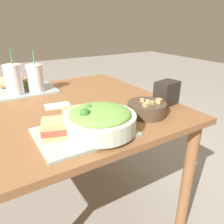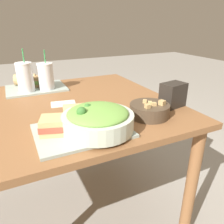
{
  "view_description": "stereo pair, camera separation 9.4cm",
  "coord_description": "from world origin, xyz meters",
  "px_view_note": "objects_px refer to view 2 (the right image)",
  "views": [
    {
      "loc": [
        -0.25,
        -1.06,
        1.17
      ],
      "look_at": [
        0.2,
        -0.32,
        0.81
      ],
      "focal_mm": 35.0,
      "sensor_mm": 36.0,
      "label": 1
    },
    {
      "loc": [
        -0.17,
        -1.11,
        1.17
      ],
      "look_at": [
        0.2,
        -0.32,
        0.81
      ],
      "focal_mm": 35.0,
      "sensor_mm": 36.0,
      "label": 2
    }
  ],
  "objects_px": {
    "baguette_near": "(84,111)",
    "chip_bag": "(173,95)",
    "soup_bowl": "(149,110)",
    "baguette_far": "(26,79)",
    "salad_bowl": "(98,119)",
    "napkin_folded": "(63,104)",
    "sandwich_far": "(38,81)",
    "sandwich_near": "(57,125)",
    "drink_cup_dark": "(25,78)",
    "drink_cup_red": "(46,77)"
  },
  "relations": [
    {
      "from": "baguette_near",
      "to": "chip_bag",
      "type": "height_order",
      "value": "chip_bag"
    },
    {
      "from": "soup_bowl",
      "to": "baguette_near",
      "type": "height_order",
      "value": "baguette_near"
    },
    {
      "from": "baguette_far",
      "to": "salad_bowl",
      "type": "bearing_deg",
      "value": -150.09
    },
    {
      "from": "chip_bag",
      "to": "napkin_folded",
      "type": "xyz_separation_m",
      "value": [
        -0.51,
        0.28,
        -0.06
      ]
    },
    {
      "from": "salad_bowl",
      "to": "sandwich_far",
      "type": "xyz_separation_m",
      "value": [
        -0.12,
        0.76,
        -0.02
      ]
    },
    {
      "from": "salad_bowl",
      "to": "sandwich_near",
      "type": "bearing_deg",
      "value": 163.57
    },
    {
      "from": "soup_bowl",
      "to": "napkin_folded",
      "type": "distance_m",
      "value": 0.47
    },
    {
      "from": "salad_bowl",
      "to": "drink_cup_dark",
      "type": "xyz_separation_m",
      "value": [
        -0.2,
        0.67,
        0.04
      ]
    },
    {
      "from": "sandwich_far",
      "to": "napkin_folded",
      "type": "relative_size",
      "value": 1.06
    },
    {
      "from": "drink_cup_dark",
      "to": "chip_bag",
      "type": "height_order",
      "value": "drink_cup_dark"
    },
    {
      "from": "chip_bag",
      "to": "napkin_folded",
      "type": "height_order",
      "value": "chip_bag"
    },
    {
      "from": "chip_bag",
      "to": "soup_bowl",
      "type": "bearing_deg",
      "value": -172.12
    },
    {
      "from": "soup_bowl",
      "to": "drink_cup_red",
      "type": "height_order",
      "value": "drink_cup_red"
    },
    {
      "from": "soup_bowl",
      "to": "chip_bag",
      "type": "relative_size",
      "value": 1.35
    },
    {
      "from": "sandwich_near",
      "to": "salad_bowl",
      "type": "bearing_deg",
      "value": 1.11
    },
    {
      "from": "soup_bowl",
      "to": "baguette_near",
      "type": "relative_size",
      "value": 0.98
    },
    {
      "from": "baguette_far",
      "to": "napkin_folded",
      "type": "height_order",
      "value": "baguette_far"
    },
    {
      "from": "drink_cup_red",
      "to": "salad_bowl",
      "type": "bearing_deg",
      "value": -83.04
    },
    {
      "from": "salad_bowl",
      "to": "drink_cup_dark",
      "type": "bearing_deg",
      "value": 106.9
    },
    {
      "from": "sandwich_far",
      "to": "baguette_far",
      "type": "bearing_deg",
      "value": 160.58
    },
    {
      "from": "sandwich_near",
      "to": "baguette_near",
      "type": "bearing_deg",
      "value": 47.25
    },
    {
      "from": "soup_bowl",
      "to": "chip_bag",
      "type": "xyz_separation_m",
      "value": [
        0.19,
        0.06,
        0.03
      ]
    },
    {
      "from": "sandwich_near",
      "to": "sandwich_far",
      "type": "xyz_separation_m",
      "value": [
        0.03,
        0.72,
        -0.0
      ]
    },
    {
      "from": "napkin_folded",
      "to": "sandwich_far",
      "type": "bearing_deg",
      "value": 101.01
    },
    {
      "from": "sandwich_far",
      "to": "napkin_folded",
      "type": "height_order",
      "value": "sandwich_far"
    },
    {
      "from": "chip_bag",
      "to": "sandwich_near",
      "type": "bearing_deg",
      "value": 175.15
    },
    {
      "from": "salad_bowl",
      "to": "soup_bowl",
      "type": "xyz_separation_m",
      "value": [
        0.28,
        0.04,
        -0.03
      ]
    },
    {
      "from": "sandwich_near",
      "to": "drink_cup_red",
      "type": "relative_size",
      "value": 0.62
    },
    {
      "from": "salad_bowl",
      "to": "drink_cup_red",
      "type": "bearing_deg",
      "value": 96.96
    },
    {
      "from": "chip_bag",
      "to": "baguette_far",
      "type": "bearing_deg",
      "value": 121.8
    },
    {
      "from": "soup_bowl",
      "to": "drink_cup_red",
      "type": "bearing_deg",
      "value": 119.79
    },
    {
      "from": "soup_bowl",
      "to": "drink_cup_red",
      "type": "distance_m",
      "value": 0.73
    },
    {
      "from": "baguette_far",
      "to": "chip_bag",
      "type": "distance_m",
      "value": 0.98
    },
    {
      "from": "salad_bowl",
      "to": "drink_cup_red",
      "type": "xyz_separation_m",
      "value": [
        -0.08,
        0.67,
        0.03
      ]
    },
    {
      "from": "salad_bowl",
      "to": "sandwich_far",
      "type": "relative_size",
      "value": 1.89
    },
    {
      "from": "drink_cup_dark",
      "to": "napkin_folded",
      "type": "distance_m",
      "value": 0.34
    },
    {
      "from": "salad_bowl",
      "to": "baguette_far",
      "type": "bearing_deg",
      "value": 103.14
    },
    {
      "from": "salad_bowl",
      "to": "chip_bag",
      "type": "height_order",
      "value": "same"
    },
    {
      "from": "salad_bowl",
      "to": "baguette_near",
      "type": "distance_m",
      "value": 0.13
    },
    {
      "from": "salad_bowl",
      "to": "sandwich_near",
      "type": "relative_size",
      "value": 1.89
    },
    {
      "from": "baguette_far",
      "to": "drink_cup_red",
      "type": "relative_size",
      "value": 0.62
    },
    {
      "from": "chip_bag",
      "to": "baguette_near",
      "type": "bearing_deg",
      "value": 167.26
    },
    {
      "from": "salad_bowl",
      "to": "drink_cup_dark",
      "type": "height_order",
      "value": "drink_cup_dark"
    },
    {
      "from": "sandwich_near",
      "to": "chip_bag",
      "type": "bearing_deg",
      "value": 22.97
    },
    {
      "from": "salad_bowl",
      "to": "soup_bowl",
      "type": "bearing_deg",
      "value": 8.83
    },
    {
      "from": "baguette_near",
      "to": "drink_cup_red",
      "type": "height_order",
      "value": "drink_cup_red"
    },
    {
      "from": "soup_bowl",
      "to": "baguette_far",
      "type": "relative_size",
      "value": 1.21
    },
    {
      "from": "salad_bowl",
      "to": "chip_bag",
      "type": "xyz_separation_m",
      "value": [
        0.46,
        0.1,
        0.0
      ]
    },
    {
      "from": "soup_bowl",
      "to": "drink_cup_red",
      "type": "xyz_separation_m",
      "value": [
        -0.36,
        0.63,
        0.06
      ]
    },
    {
      "from": "soup_bowl",
      "to": "sandwich_far",
      "type": "relative_size",
      "value": 1.22
    }
  ]
}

